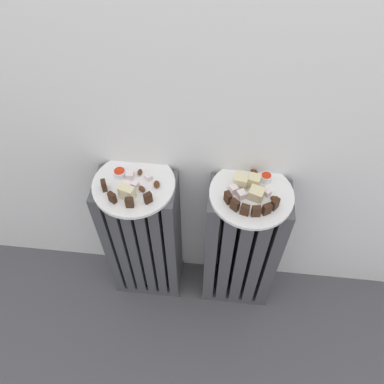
{
  "coord_description": "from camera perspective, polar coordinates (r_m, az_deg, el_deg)",
  "views": [
    {
      "loc": [
        0.08,
        -0.48,
        1.62
      ],
      "look_at": [
        0.0,
        0.28,
        0.66
      ],
      "focal_mm": 35.88,
      "sensor_mm": 36.0,
      "label": 1
    }
  ],
  "objects": [
    {
      "name": "radiator_left",
      "position": [
        1.53,
        -7.13,
        -7.09
      ],
      "size": [
        0.28,
        0.16,
        0.66
      ],
      "color": "#47474C",
      "rests_on": "ground_plane"
    },
    {
      "name": "medjool_date_left_1",
      "position": [
        1.22,
        -7.44,
        0.46
      ],
      "size": [
        0.03,
        0.03,
        0.02
      ],
      "primitive_type": "ellipsoid",
      "rotation": [
        0.0,
        0.0,
        2.37
      ],
      "color": "#4C2814",
      "rests_on": "plate_left"
    },
    {
      "name": "turkish_delight_left_1",
      "position": [
        1.25,
        -9.2,
        2.48
      ],
      "size": [
        0.03,
        0.03,
        0.02
      ],
      "primitive_type": "cube",
      "rotation": [
        0.0,
        0.0,
        0.02
      ],
      "color": "white",
      "rests_on": "plate_left"
    },
    {
      "name": "turkish_delight_left_2",
      "position": [
        1.24,
        -6.44,
        2.18
      ],
      "size": [
        0.03,
        0.03,
        0.02
      ],
      "primitive_type": "cube",
      "rotation": [
        0.0,
        0.0,
        0.69
      ],
      "color": "white",
      "rests_on": "plate_left"
    },
    {
      "name": "medjool_date_left_2",
      "position": [
        1.27,
        -7.77,
        2.94
      ],
      "size": [
        0.02,
        0.03,
        0.01
      ],
      "primitive_type": "ellipsoid",
      "rotation": [
        0.0,
        0.0,
        1.5
      ],
      "color": "#4C2814",
      "rests_on": "plate_left"
    },
    {
      "name": "turkish_delight_right_1",
      "position": [
        1.22,
        11.14,
        -0.09
      ],
      "size": [
        0.03,
        0.03,
        0.02
      ],
      "primitive_type": "cube",
      "rotation": [
        0.0,
        0.0,
        0.91
      ],
      "color": "white",
      "rests_on": "plate_right"
    },
    {
      "name": "plate_left",
      "position": [
        1.25,
        -8.65,
        1.11
      ],
      "size": [
        0.27,
        0.27,
        0.01
      ],
      "primitive_type": "cylinder",
      "color": "white",
      "rests_on": "radiator_left"
    },
    {
      "name": "marble_cake_slice_right_0",
      "position": [
        1.22,
        7.26,
        1.6
      ],
      "size": [
        0.05,
        0.04,
        0.04
      ],
      "primitive_type": "cube",
      "rotation": [
        0.0,
        0.0,
        -0.15
      ],
      "color": "beige",
      "rests_on": "plate_right"
    },
    {
      "name": "radiator_right",
      "position": [
        1.51,
        7.25,
        -8.38
      ],
      "size": [
        0.28,
        0.16,
        0.66
      ],
      "color": "#47474C",
      "rests_on": "ground_plane"
    },
    {
      "name": "turkish_delight_right_2",
      "position": [
        1.21,
        6.18,
        0.44
      ],
      "size": [
        0.03,
        0.03,
        0.02
      ],
      "primitive_type": "cube",
      "rotation": [
        0.0,
        0.0,
        0.59
      ],
      "color": "white",
      "rests_on": "plate_right"
    },
    {
      "name": "jam_bowl_left",
      "position": [
        1.27,
        -10.71,
        2.86
      ],
      "size": [
        0.04,
        0.04,
        0.02
      ],
      "color": "white",
      "rests_on": "plate_left"
    },
    {
      "name": "dark_cake_slice_right_2",
      "position": [
        1.15,
        7.86,
        -2.63
      ],
      "size": [
        0.03,
        0.02,
        0.04
      ],
      "primitive_type": "cube",
      "rotation": [
        0.0,
        0.0,
        -0.26
      ],
      "color": "#382114",
      "rests_on": "plate_right"
    },
    {
      "name": "dark_cake_slice_right_5",
      "position": [
        1.18,
        12.24,
        -1.74
      ],
      "size": [
        0.03,
        0.03,
        0.04
      ],
      "primitive_type": "cube",
      "rotation": [
        0.0,
        0.0,
        0.93
      ],
      "color": "#382114",
      "rests_on": "plate_right"
    },
    {
      "name": "dark_cake_slice_left_3",
      "position": [
        1.18,
        -6.55,
        -0.89
      ],
      "size": [
        0.03,
        0.03,
        0.04
      ],
      "primitive_type": "cube",
      "rotation": [
        0.0,
        0.0,
        0.73
      ],
      "color": "#382114",
      "rests_on": "plate_left"
    },
    {
      "name": "dark_cake_slice_right_0",
      "position": [
        1.18,
        5.37,
        -0.84
      ],
      "size": [
        0.03,
        0.03,
        0.04
      ],
      "primitive_type": "cube",
      "rotation": [
        0.0,
        0.0,
        -1.06
      ],
      "color": "#382114",
      "rests_on": "plate_right"
    },
    {
      "name": "turkish_delight_left_3",
      "position": [
        1.23,
        -8.48,
        1.09
      ],
      "size": [
        0.03,
        0.03,
        0.02
      ],
      "primitive_type": "cube",
      "rotation": [
        0.0,
        0.0,
        1.16
      ],
      "color": "white",
      "rests_on": "plate_left"
    },
    {
      "name": "medjool_date_right_1",
      "position": [
        1.27,
        9.18,
        2.98
      ],
      "size": [
        0.03,
        0.03,
        0.02
      ],
      "primitive_type": "ellipsoid",
      "rotation": [
        0.0,
        0.0,
        2.69
      ],
      "color": "#4C2814",
      "rests_on": "plate_right"
    },
    {
      "name": "turkish_delight_right_0",
      "position": [
        1.2,
        7.36,
        -0.37
      ],
      "size": [
        0.03,
        0.03,
        0.02
      ],
      "primitive_type": "cube",
      "rotation": [
        0.0,
        0.0,
        0.53
      ],
      "color": "white",
      "rests_on": "plate_right"
    },
    {
      "name": "dark_cake_slice_right_1",
      "position": [
        1.16,
        6.4,
        -1.92
      ],
      "size": [
        0.03,
        0.03,
        0.04
      ],
      "primitive_type": "cube",
      "rotation": [
        0.0,
        0.0,
        -0.66
      ],
      "color": "#382114",
      "rests_on": "plate_right"
    },
    {
      "name": "dark_cake_slice_right_3",
      "position": [
        1.16,
        9.51,
        -2.84
      ],
      "size": [
        0.03,
        0.02,
        0.04
      ],
      "primitive_type": "cube",
      "rotation": [
        0.0,
        0.0,
        0.14
      ],
      "color": "#382114",
      "rests_on": "plate_right"
    },
    {
      "name": "turkish_delight_left_0",
      "position": [
        1.23,
        -9.68,
        0.96
      ],
      "size": [
        0.03,
        0.03,
        0.02
      ],
      "primitive_type": "cube",
      "rotation": [
        0.0,
        0.0,
        0.64
      ],
      "color": "white",
      "rests_on": "plate_left"
    },
    {
      "name": "medjool_date_left_0",
      "position": [
        1.23,
        -5.28,
        1.15
      ],
      "size": [
        0.03,
        0.03,
        0.01
      ],
      "primitive_type": "ellipsoid",
      "rotation": [
        0.0,
        0.0,
        1.84
      ],
      "color": "#4C2814",
      "rests_on": "plate_left"
    },
    {
      "name": "medjool_date_right_0",
      "position": [
        1.21,
        12.12,
        -0.98
      ],
      "size": [
        0.03,
        0.03,
        0.02
      ],
      "primitive_type": "ellipsoid",
      "rotation": [
        0.0,
        0.0,
        2.7
      ],
      "color": "#4C2814",
      "rests_on": "plate_right"
    },
    {
      "name": "dark_cake_slice_right_4",
      "position": [
        1.17,
        11.06,
        -2.52
      ],
      "size": [
        0.03,
        0.03,
        0.04
      ],
      "primitive_type": "cube",
      "rotation": [
        0.0,
        0.0,
        0.53
      ],
      "color": "#382114",
      "rests_on": "plate_right"
    },
    {
      "name": "dark_cake_slice_left_0",
      "position": [
        1.23,
        -12.97,
        0.96
      ],
      "size": [
        0.02,
        0.03,
        0.04
      ],
      "primitive_type": "cube",
      "rotation": [
        0.0,
        0.0,
        -1.19
      ],
      "color": "#382114",
      "rests_on": "plate_left"
    },
    {
      "name": "dark_cake_slice_left_2",
      "position": [
        1.18,
        -9.29,
        -1.55
      ],
      "size": [
        0.03,
        0.02,
        0.04
      ],
      "primitive_type": "cube",
      "rotation": [
        0.0,
        0.0,
        0.09
      ],
      "color": "#382114",
      "rests_on": "plate_left"
    },
    {
      "name": "marble_cake_slice_right_1",
      "position": [
        1.23,
        9.21,
        1.61
      ],
      "size": [
        0.04,
        0.04,
        0.04
      ],
      "primitive_type": "cube",
      "rotation": [
        0.0,
        0.0,
        -0.2
      ],
      "color": "beige",
      "rests_on": "plate_right"
    },
    {
      "name": "marble_cake_slice_left_0",
      "position": [
        1.2,
        -9.64,
        -0.04
      ],
      "size": [
        0.05,
        0.04,
        0.04
      ],
      "primitive_type": "cube",
      "rotation": [
        0.0,
        0.0,
        -0.33
      ],
      "color": "beige",
      "rests_on": "plate_left"
    },
    {
      "name": "dark_cake_slice_left_1",
      "position": [
        1.2,
        -11.78,
        -0.81
      ],
      "size": [
        0.03,
        0.03,
        0.04
      ],
      "primitive_type": "cube",
      "rotation": [
        0.0,
        0.0,
        -0.55
      ],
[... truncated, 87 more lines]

